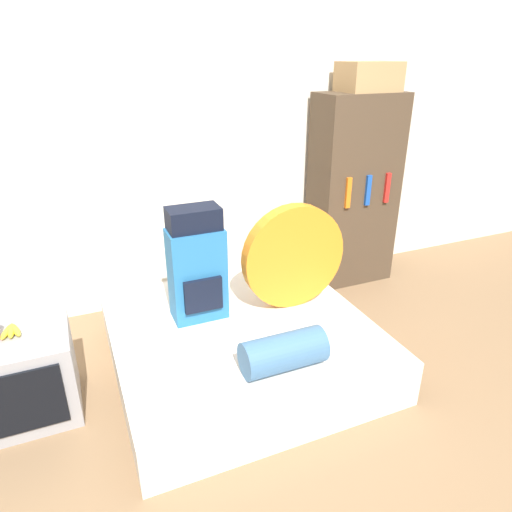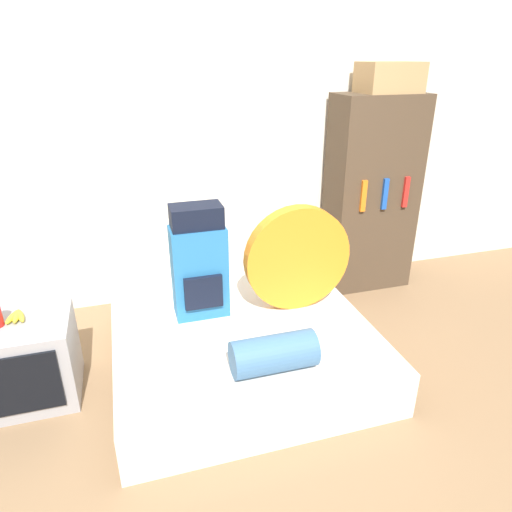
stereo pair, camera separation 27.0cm
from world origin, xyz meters
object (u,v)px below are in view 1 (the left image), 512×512
object	(u,v)px
backpack	(197,266)
cardboard_box	(369,77)
sleeping_roll	(284,352)
television	(16,379)
tent_bag	(293,256)
bookshelf	(353,192)

from	to	relation	value
backpack	cardboard_box	size ratio (longest dim) A/B	1.67
sleeping_roll	cardboard_box	world-z (taller)	cardboard_box
television	sleeping_roll	bearing A→B (deg)	-21.45
television	cardboard_box	distance (m)	3.11
sleeping_roll	television	bearing A→B (deg)	158.55
backpack	tent_bag	size ratio (longest dim) A/B	1.05
tent_bag	sleeping_roll	xyz separation A→B (m)	(-0.36, -0.60, -0.25)
sleeping_roll	cardboard_box	distance (m)	2.24
backpack	tent_bag	distance (m)	0.63
backpack	bookshelf	xyz separation A→B (m)	(1.53, 0.59, 0.14)
cardboard_box	sleeping_roll	bearing A→B (deg)	-135.59
backpack	tent_bag	world-z (taller)	backpack
bookshelf	cardboard_box	world-z (taller)	cardboard_box
sleeping_roll	cardboard_box	xyz separation A→B (m)	(1.31, 1.29, 1.29)
sleeping_roll	bookshelf	distance (m)	1.85
tent_bag	bookshelf	distance (m)	1.14
bookshelf	cardboard_box	bearing A→B (deg)	3.00
backpack	sleeping_roll	xyz separation A→B (m)	(0.26, -0.69, -0.25)
tent_bag	television	xyz separation A→B (m)	(-1.70, -0.08, -0.39)
tent_bag	cardboard_box	world-z (taller)	cardboard_box
backpack	cardboard_box	world-z (taller)	cardboard_box
backpack	sleeping_roll	distance (m)	0.78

